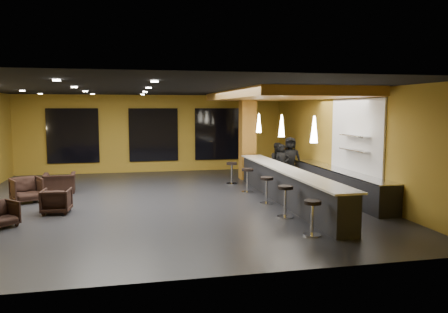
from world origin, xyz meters
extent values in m
cube|color=black|center=(0.00, 0.00, -0.05)|extent=(12.00, 13.00, 0.10)
cube|color=black|center=(0.00, 0.00, 3.55)|extent=(12.00, 13.00, 0.10)
cube|color=olive|center=(0.00, 6.55, 1.75)|extent=(12.00, 0.10, 3.50)
cube|color=olive|center=(0.00, -6.55, 1.75)|extent=(12.00, 0.10, 3.50)
cube|color=olive|center=(6.05, 0.00, 1.75)|extent=(0.10, 13.00, 3.50)
cube|color=#AC7732|center=(4.00, 1.00, 3.36)|extent=(3.60, 8.00, 0.28)
cube|color=black|center=(-3.50, 6.44, 1.70)|extent=(2.20, 0.06, 2.40)
cube|color=black|center=(0.00, 6.44, 1.70)|extent=(2.20, 0.06, 2.40)
cube|color=black|center=(3.00, 6.44, 1.70)|extent=(2.20, 0.06, 2.40)
cube|color=white|center=(5.96, -1.00, 2.00)|extent=(0.06, 3.20, 2.40)
cube|color=black|center=(3.65, -1.00, 0.50)|extent=(0.60, 8.00, 1.00)
cube|color=silver|center=(3.65, -1.00, 1.02)|extent=(0.78, 8.10, 0.05)
cube|color=black|center=(5.65, -0.50, 0.43)|extent=(0.70, 6.00, 0.86)
cube|color=silver|center=(5.65, -0.50, 0.89)|extent=(0.72, 6.00, 0.03)
cube|color=silver|center=(5.82, -1.20, 1.60)|extent=(0.30, 1.50, 0.03)
cube|color=silver|center=(5.82, -1.20, 2.05)|extent=(0.30, 1.50, 0.03)
cube|color=#905F20|center=(3.65, 3.60, 1.75)|extent=(0.60, 0.60, 3.50)
cone|color=white|center=(3.65, -3.00, 2.35)|extent=(0.20, 0.20, 0.70)
cone|color=white|center=(3.65, -0.50, 2.35)|extent=(0.20, 0.20, 0.70)
cone|color=white|center=(3.65, 2.00, 2.35)|extent=(0.20, 0.20, 0.70)
imported|color=black|center=(4.50, 1.79, 0.78)|extent=(0.65, 0.52, 1.56)
imported|color=black|center=(4.51, 2.23, 0.79)|extent=(0.83, 0.69, 1.59)
imported|color=black|center=(4.99, 2.24, 0.90)|extent=(1.00, 0.78, 1.80)
imported|color=black|center=(-4.19, -2.29, 0.32)|extent=(0.98, 0.98, 0.64)
imported|color=black|center=(-3.08, -1.03, 0.34)|extent=(0.79, 0.81, 0.69)
imported|color=black|center=(-4.22, 0.65, 0.39)|extent=(1.12, 1.13, 0.78)
imported|color=black|center=(-3.45, 2.05, 0.34)|extent=(1.10, 0.98, 0.67)
cylinder|color=silver|center=(2.98, -4.53, 0.02)|extent=(0.41, 0.41, 0.03)
cylinder|color=silver|center=(2.98, -4.53, 0.38)|extent=(0.07, 0.07, 0.72)
cylinder|color=black|center=(2.98, -4.53, 0.77)|extent=(0.39, 0.39, 0.08)
cylinder|color=silver|center=(2.96, -2.82, 0.02)|extent=(0.43, 0.43, 0.03)
cylinder|color=silver|center=(2.96, -2.82, 0.40)|extent=(0.08, 0.08, 0.76)
cylinder|color=black|center=(2.96, -2.82, 0.81)|extent=(0.41, 0.41, 0.09)
cylinder|color=silver|center=(2.99, -1.10, 0.02)|extent=(0.42, 0.42, 0.03)
cylinder|color=silver|center=(2.99, -1.10, 0.39)|extent=(0.07, 0.07, 0.73)
cylinder|color=black|center=(2.99, -1.10, 0.78)|extent=(0.40, 0.40, 0.08)
cylinder|color=silver|center=(2.89, 0.78, 0.02)|extent=(0.42, 0.42, 0.03)
cylinder|color=silver|center=(2.89, 0.78, 0.39)|extent=(0.07, 0.07, 0.74)
cylinder|color=black|center=(2.89, 0.78, 0.79)|extent=(0.40, 0.40, 0.08)
cylinder|color=silver|center=(2.73, 2.50, 0.02)|extent=(0.43, 0.43, 0.03)
cylinder|color=silver|center=(2.73, 2.50, 0.39)|extent=(0.07, 0.07, 0.74)
cylinder|color=black|center=(2.73, 2.50, 0.80)|extent=(0.40, 0.40, 0.09)
camera|label=1|loc=(-1.04, -13.61, 2.89)|focal=35.00mm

